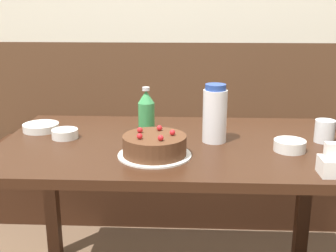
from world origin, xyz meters
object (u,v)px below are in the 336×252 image
(water_pitcher, at_px, (215,114))
(bowl_rice_small, at_px, (290,145))
(birthday_cake, at_px, (155,146))
(bench_seat, at_px, (178,180))
(bowl_soup_white, at_px, (41,127))
(bowl_side_dish, at_px, (65,134))
(glass_water_tall, at_px, (325,131))
(soju_bottle, at_px, (146,112))

(water_pitcher, bearing_deg, bowl_rice_small, -20.36)
(birthday_cake, height_order, water_pitcher, water_pitcher)
(bench_seat, xyz_separation_m, bowl_soup_white, (-0.56, -0.70, 0.53))
(bowl_soup_white, distance_m, bowl_rice_small, 1.01)
(birthday_cake, distance_m, bowl_side_dish, 0.42)
(bowl_rice_small, bearing_deg, glass_water_tall, 35.71)
(birthday_cake, relative_size, bowl_side_dish, 2.51)
(bowl_side_dish, bearing_deg, bench_seat, 61.50)
(bowl_rice_small, height_order, bowl_side_dish, bowl_rice_small)
(soju_bottle, xyz_separation_m, bowl_rice_small, (0.54, -0.19, -0.07))
(bench_seat, height_order, soju_bottle, soju_bottle)
(birthday_cake, bearing_deg, bowl_rice_small, 8.79)
(water_pitcher, height_order, bowl_side_dish, water_pitcher)
(bowl_soup_white, bearing_deg, soju_bottle, -3.00)
(glass_water_tall, bearing_deg, bowl_soup_white, 175.11)
(bowl_rice_small, xyz_separation_m, bowl_side_dish, (-0.86, 0.11, -0.00))
(birthday_cake, relative_size, water_pitcher, 1.15)
(bowl_soup_white, bearing_deg, water_pitcher, -8.82)
(water_pitcher, height_order, bowl_soup_white, water_pitcher)
(bench_seat, relative_size, soju_bottle, 11.36)
(birthday_cake, bearing_deg, soju_bottle, 101.52)
(bowl_rice_small, bearing_deg, soju_bottle, 160.82)
(birthday_cake, bearing_deg, bowl_soup_white, 150.37)
(water_pitcher, relative_size, glass_water_tall, 2.59)
(birthday_cake, bearing_deg, water_pitcher, 38.63)
(soju_bottle, height_order, bowl_side_dish, soju_bottle)
(birthday_cake, distance_m, glass_water_tall, 0.67)
(birthday_cake, relative_size, soju_bottle, 1.33)
(birthday_cake, xyz_separation_m, soju_bottle, (-0.05, 0.26, 0.06))
(birthday_cake, xyz_separation_m, glass_water_tall, (0.64, 0.19, 0.01))
(water_pitcher, distance_m, soju_bottle, 0.29)
(bowl_side_dish, height_order, glass_water_tall, glass_water_tall)
(bench_seat, relative_size, bowl_soup_white, 14.88)
(bowl_side_dish, relative_size, glass_water_tall, 1.19)
(bench_seat, relative_size, glass_water_tall, 25.54)
(bowl_soup_white, xyz_separation_m, bowl_rice_small, (0.99, -0.21, 0.01))
(bench_seat, relative_size, bowl_rice_small, 19.34)
(bowl_side_dish, bearing_deg, glass_water_tall, 0.00)
(bench_seat, bearing_deg, water_pitcher, -79.16)
(soju_bottle, relative_size, bowl_side_dish, 1.88)
(soju_bottle, height_order, bowl_soup_white, soju_bottle)
(birthday_cake, distance_m, soju_bottle, 0.27)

